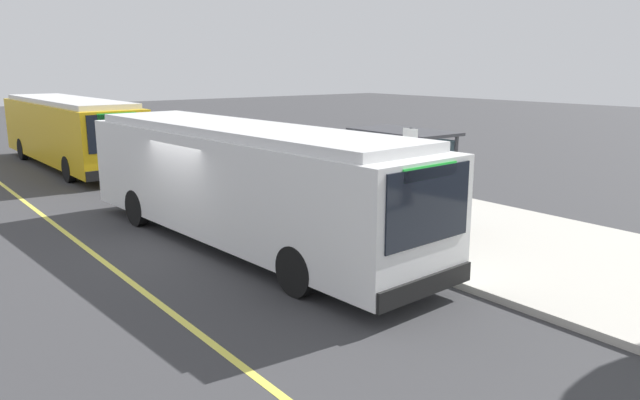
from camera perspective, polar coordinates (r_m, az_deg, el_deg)
The scene contains 8 objects.
ground_plane at distance 15.41m, azimuth -11.98°, elevation -4.05°, with size 120.00×120.00×0.00m, color #38383A.
sidewalk_curb at distance 18.65m, azimuth 4.83°, elevation -0.68°, with size 44.00×6.40×0.15m, color #B7B2A8.
lane_stripe_center at distance 14.65m, azimuth -19.78°, elevation -5.38°, with size 36.00×0.14×0.01m, color #E0D64C.
transit_bus_main at distance 14.78m, azimuth -7.35°, elevation 1.87°, with size 11.65×3.29×2.95m.
transit_bus_second at distance 28.40m, azimuth -22.52°, elevation 6.12°, with size 11.83×2.76×2.95m.
bus_shelter at distance 16.86m, azimuth 7.71°, elevation 4.21°, with size 2.90×1.60×2.48m.
waiting_bench at distance 16.83m, azimuth 8.12°, elevation -0.26°, with size 1.60×0.48×0.95m.
route_sign_post at distance 14.11m, azimuth 8.41°, elevation 2.73°, with size 0.44×0.08×2.80m.
Camera 1 is at (13.40, -6.26, 4.33)m, focal length 34.02 mm.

